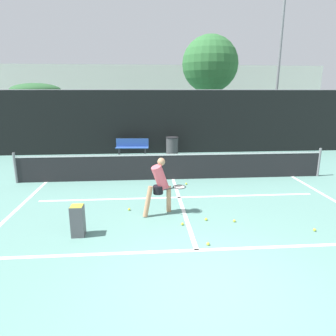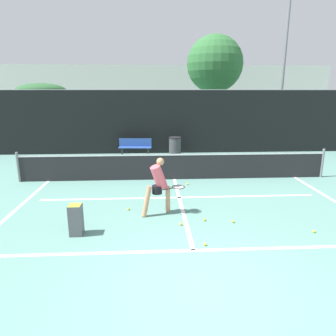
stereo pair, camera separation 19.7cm
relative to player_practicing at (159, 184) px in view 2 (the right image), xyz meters
The scene contains 24 objects.
ground_plane 3.27m from the player_practicing, 78.43° to the right, with size 100.00×100.00×0.00m, color slate.
court_baseline_near 2.20m from the player_practicing, 71.84° to the right, with size 11.00×0.10×0.01m, color white.
court_service_line 1.57m from the player_practicing, 61.65° to the left, with size 8.25×0.10×0.01m, color white.
court_center_mark 1.19m from the player_practicing, 42.90° to the left, with size 0.10×5.06×0.01m, color white.
court_sideline_left 4.00m from the player_practicing, behind, with size 0.10×6.06×0.01m, color white.
court_sideline_right 5.24m from the player_practicing, ahead, with size 0.10×6.06×0.01m, color white.
net 3.20m from the player_practicing, 78.48° to the left, with size 11.09×0.09×1.07m.
fence_back 8.02m from the player_practicing, 85.43° to the left, with size 24.00×0.06×3.20m.
player_practicing is the anchor object (origin of this frame).
tennis_ball_scattered_0 2.07m from the player_practicing, 20.72° to the right, with size 0.07×0.07×0.07m, color #D1E033.
tennis_ball_scattered_1 2.12m from the player_practicing, 62.68° to the right, with size 0.07×0.07×0.07m, color #D1E033.
tennis_ball_scattered_2 1.19m from the player_practicing, 56.72° to the right, with size 0.07×0.07×0.07m, color #D1E033.
tennis_ball_scattered_3 3.80m from the player_practicing, 20.57° to the right, with size 0.07×0.07×0.07m, color #D1E033.
tennis_ball_scattered_4 2.75m from the player_practicing, 67.02° to the left, with size 0.07×0.07×0.07m, color #D1E033.
tennis_ball_scattered_5 1.17m from the player_practicing, 162.03° to the left, with size 0.07×0.07×0.07m, color #D1E033.
tennis_ball_scattered_6 1.46m from the player_practicing, 25.63° to the right, with size 0.07×0.07×0.07m, color #D1E033.
ball_hopper 2.21m from the player_practicing, 149.61° to the right, with size 0.28×0.28×0.71m.
courtside_bench 7.36m from the player_practicing, 97.70° to the left, with size 1.62×0.49×0.86m.
trash_bin 7.35m from the player_practicing, 82.29° to the left, with size 0.62×0.62×0.92m.
parked_car 12.89m from the player_practicing, 68.64° to the left, with size 1.79×4.35×1.49m.
floodlight_mast 15.54m from the player_practicing, 55.68° to the left, with size 1.10×0.24×10.26m.
tree_west 15.95m from the player_practicing, 73.55° to the left, with size 3.97×3.97×6.98m.
tree_mid 15.08m from the player_practicing, 119.10° to the left, with size 3.11×3.11×3.63m.
building_far 25.89m from the player_practicing, 88.59° to the left, with size 36.00×2.40×5.73m, color beige.
Camera 2 is at (-0.81, -4.22, 3.11)m, focal length 32.00 mm.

